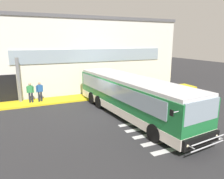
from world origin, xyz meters
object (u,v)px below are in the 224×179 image
at_px(entry_support_column, 19,80).
at_px(bus_main_foreground, 131,97).
at_px(safety_bollard_yellow, 125,92).
at_px(passenger_near_column, 30,91).
at_px(passenger_by_doorway, 40,91).

distance_m(entry_support_column, bus_main_foreground, 9.58).
bearing_deg(safety_bollard_yellow, passenger_near_column, 171.99).
height_order(bus_main_foreground, passenger_by_doorway, bus_main_foreground).
xyz_separation_m(bus_main_foreground, passenger_near_column, (-6.33, 5.71, -0.22)).
height_order(passenger_near_column, passenger_by_doorway, same).
xyz_separation_m(bus_main_foreground, safety_bollard_yellow, (1.83, 4.56, -0.89)).
bearing_deg(passenger_by_doorway, bus_main_foreground, -45.30).
relative_size(passenger_near_column, safety_bollard_yellow, 1.86).
bearing_deg(entry_support_column, passenger_near_column, -38.96).
height_order(bus_main_foreground, passenger_near_column, bus_main_foreground).
relative_size(entry_support_column, passenger_near_column, 2.20).
xyz_separation_m(entry_support_column, safety_bollard_yellow, (8.97, -1.80, -1.55)).
height_order(entry_support_column, safety_bollard_yellow, entry_support_column).
distance_m(entry_support_column, passenger_near_column, 1.36).
bearing_deg(passenger_near_column, bus_main_foreground, -42.01).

